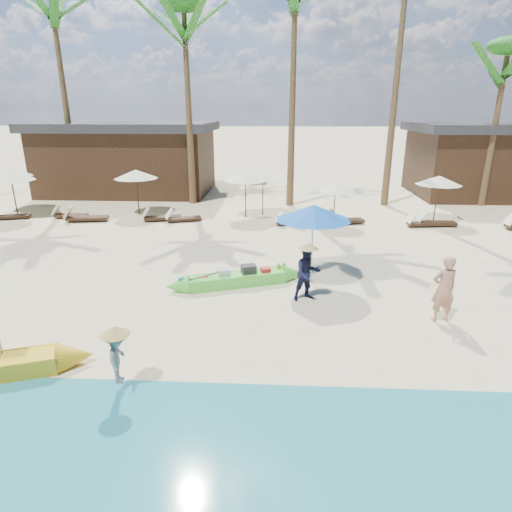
{
  "coord_description": "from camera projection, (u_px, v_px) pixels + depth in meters",
  "views": [
    {
      "loc": [
        1.5,
        -9.6,
        5.16
      ],
      "look_at": [
        0.89,
        2.0,
        1.12
      ],
      "focal_mm": 30.0,
      "sensor_mm": 36.0,
      "label": 1
    }
  ],
  "objects": [
    {
      "name": "ground",
      "position": [
        217.0,
        323.0,
        10.82
      ],
      "size": [
        240.0,
        240.0,
        0.0
      ],
      "primitive_type": "plane",
      "color": "beige",
      "rests_on": "ground"
    },
    {
      "name": "wet_sand_strip",
      "position": [
        168.0,
        489.0,
        6.11
      ],
      "size": [
        240.0,
        4.5,
        0.01
      ],
      "primitive_type": "cube",
      "color": "tan",
      "rests_on": "ground"
    },
    {
      "name": "green_canoe",
      "position": [
        237.0,
        279.0,
        13.07
      ],
      "size": [
        4.65,
        1.87,
        0.61
      ],
      "rotation": [
        0.0,
        0.0,
        0.33
      ],
      "color": "#52D741",
      "rests_on": "ground"
    },
    {
      "name": "tourist",
      "position": [
        444.0,
        289.0,
        10.68
      ],
      "size": [
        0.71,
        0.53,
        1.75
      ],
      "primitive_type": "imported",
      "rotation": [
        0.0,
        0.0,
        3.33
      ],
      "color": "tan",
      "rests_on": "ground"
    },
    {
      "name": "vendor_green",
      "position": [
        307.0,
        273.0,
        11.92
      ],
      "size": [
        0.92,
        0.83,
        1.57
      ],
      "primitive_type": "imported",
      "rotation": [
        0.0,
        0.0,
        0.36
      ],
      "color": "black",
      "rests_on": "ground"
    },
    {
      "name": "vendor_yellow",
      "position": [
        118.0,
        357.0,
        8.06
      ],
      "size": [
        0.51,
        0.75,
        1.07
      ],
      "primitive_type": "imported",
      "rotation": [
        0.0,
        0.0,
        1.74
      ],
      "color": "gray",
      "rests_on": "ground"
    },
    {
      "name": "blue_umbrella",
      "position": [
        313.0,
        212.0,
        12.72
      ],
      "size": [
        2.27,
        2.27,
        2.44
      ],
      "color": "#99999E",
      "rests_on": "ground"
    },
    {
      "name": "resort_parasol_2",
      "position": [
        10.0,
        172.0,
        21.83
      ],
      "size": [
        2.2,
        2.2,
        2.26
      ],
      "color": "#3C2418",
      "rests_on": "ground"
    },
    {
      "name": "resort_parasol_3",
      "position": [
        11.0,
        176.0,
        20.52
      ],
      "size": [
        2.22,
        2.22,
        2.28
      ],
      "color": "#3C2418",
      "rests_on": "ground"
    },
    {
      "name": "lounger_3_left",
      "position": [
        10.0,
        215.0,
        20.82
      ],
      "size": [
        1.73,
        0.97,
        0.56
      ],
      "rotation": [
        0.0,
        0.0,
        0.3
      ],
      "color": "#3C2418",
      "rests_on": "ground"
    },
    {
      "name": "lounger_3_right",
      "position": [
        69.0,
        214.0,
        21.02
      ],
      "size": [
        1.66,
        0.54,
        0.56
      ],
      "rotation": [
        0.0,
        0.0,
        0.02
      ],
      "color": "#3C2418",
      "rests_on": "ground"
    },
    {
      "name": "resort_parasol_4",
      "position": [
        136.0,
        174.0,
        21.3
      ],
      "size": [
        2.18,
        2.18,
        2.24
      ],
      "color": "#3C2418",
      "rests_on": "ground"
    },
    {
      "name": "lounger_4_left",
      "position": [
        84.0,
        217.0,
        20.4
      ],
      "size": [
        2.05,
        0.93,
        0.67
      ],
      "rotation": [
        0.0,
        0.0,
        0.17
      ],
      "color": "#3C2418",
      "rests_on": "ground"
    },
    {
      "name": "lounger_4_right",
      "position": [
        160.0,
        217.0,
        20.52
      ],
      "size": [
        1.92,
        1.02,
        0.62
      ],
      "rotation": [
        0.0,
        0.0,
        0.26
      ],
      "color": "#3C2418",
      "rests_on": "ground"
    },
    {
      "name": "resort_parasol_5",
      "position": [
        246.0,
        176.0,
        20.69
      ],
      "size": [
        2.17,
        2.17,
        2.24
      ],
      "color": "#3C2418",
      "rests_on": "ground"
    },
    {
      "name": "lounger_5_left",
      "position": [
        182.0,
        218.0,
        20.38
      ],
      "size": [
        1.74,
        1.02,
        0.57
      ],
      "rotation": [
        0.0,
        0.0,
        0.33
      ],
      "color": "#3C2418",
      "rests_on": "ground"
    },
    {
      "name": "resort_parasol_6",
      "position": [
        263.0,
        178.0,
        21.16
      ],
      "size": [
        2.0,
        2.0,
        2.06
      ],
      "color": "#3C2418",
      "rests_on": "ground"
    },
    {
      "name": "lounger_6_left",
      "position": [
        291.0,
        221.0,
        19.82
      ],
      "size": [
        1.72,
        0.88,
        0.56
      ],
      "rotation": [
        0.0,
        0.0,
        0.24
      ],
      "color": "#3C2418",
      "rests_on": "ground"
    },
    {
      "name": "lounger_6_right",
      "position": [
        312.0,
        222.0,
        19.56
      ],
      "size": [
        1.98,
        0.73,
        0.66
      ],
      "rotation": [
        0.0,
        0.0,
        0.07
      ],
      "color": "#3C2418",
      "rests_on": "ground"
    },
    {
      "name": "resort_parasol_7",
      "position": [
        335.0,
        187.0,
        19.49
      ],
      "size": [
        1.85,
        1.85,
        1.9
      ],
      "color": "#3C2418",
      "rests_on": "ground"
    },
    {
      "name": "lounger_7_left",
      "position": [
        342.0,
        219.0,
        19.98
      ],
      "size": [
        1.92,
        0.88,
        0.63
      ],
      "rotation": [
        0.0,
        0.0,
        0.17
      ],
      "color": "#3C2418",
      "rests_on": "ground"
    },
    {
      "name": "lounger_7_right",
      "position": [
        423.0,
        223.0,
        19.52
      ],
      "size": [
        1.73,
        0.71,
        0.57
      ],
      "rotation": [
        0.0,
        0.0,
        0.12
      ],
      "color": "#3C2418",
      "rests_on": "ground"
    },
    {
      "name": "resort_parasol_8",
      "position": [
        439.0,
        180.0,
        19.95
      ],
      "size": [
        2.1,
        2.1,
        2.16
      ],
      "color": "#3C2418",
      "rests_on": "ground"
    },
    {
      "name": "lounger_8_left",
      "position": [
        435.0,
        222.0,
        19.63
      ],
      "size": [
        1.76,
        0.59,
        0.59
      ],
      "rotation": [
        0.0,
        0.0,
        -0.03
      ],
      "color": "#3C2418",
      "rests_on": "ground"
    },
    {
      "name": "palm_2",
      "position": [
        55.0,
        27.0,
        22.55
      ],
      "size": [
        2.08,
        2.08,
        11.33
      ],
      "color": "brown",
      "rests_on": "ground"
    },
    {
      "name": "palm_3",
      "position": [
        185.0,
        36.0,
        21.63
      ],
      "size": [
        2.08,
        2.08,
        10.52
      ],
      "color": "brown",
      "rests_on": "ground"
    },
    {
      "name": "palm_4",
      "position": [
        295.0,
        15.0,
        20.83
      ],
      "size": [
        2.08,
        2.08,
        11.7
      ],
      "color": "brown",
      "rests_on": "ground"
    },
    {
      "name": "palm_6",
      "position": [
        505.0,
        68.0,
        21.56
      ],
      "size": [
        2.08,
        2.08,
        8.51
      ],
      "color": "brown",
      "rests_on": "ground"
    },
    {
      "name": "pavilion_west",
      "position": [
        129.0,
        157.0,
        27.01
      ],
      "size": [
        10.8,
        6.6,
        4.3
      ],
      "color": "#3C2418",
      "rests_on": "ground"
    },
    {
      "name": "pavilion_east",
      "position": [
        485.0,
        159.0,
        25.91
      ],
      "size": [
        8.8,
        6.6,
        4.3
      ],
      "color": "#3C2418",
      "rests_on": "ground"
    }
  ]
}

